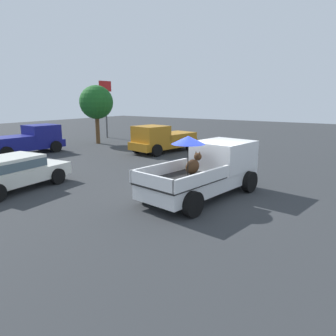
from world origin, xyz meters
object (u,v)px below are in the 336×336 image
(pickup_truck_far, at_px, (162,139))
(parked_sedan_near, at_px, (13,171))
(pickup_truck_red, at_px, (28,140))
(motel_sign, at_px, (106,98))
(pickup_truck_main, at_px, (209,169))

(pickup_truck_far, bearing_deg, parked_sedan_near, 11.47)
(pickup_truck_red, distance_m, motel_sign, 9.57)
(pickup_truck_red, distance_m, pickup_truck_far, 8.71)
(pickup_truck_far, xyz_separation_m, parked_sedan_near, (-10.44, -0.22, -0.13))
(parked_sedan_near, relative_size, motel_sign, 0.89)
(pickup_truck_red, bearing_deg, parked_sedan_near, -120.59)
(pickup_truck_far, bearing_deg, pickup_truck_red, -42.05)
(parked_sedan_near, bearing_deg, pickup_truck_main, -66.26)
(pickup_truck_far, distance_m, motel_sign, 9.86)
(pickup_truck_main, bearing_deg, motel_sign, 64.91)
(pickup_truck_main, bearing_deg, parked_sedan_near, 128.05)
(pickup_truck_far, xyz_separation_m, motel_sign, (3.68, 8.75, 2.67))
(pickup_truck_main, bearing_deg, pickup_truck_far, 54.12)
(pickup_truck_red, relative_size, motel_sign, 0.98)
(motel_sign, bearing_deg, parked_sedan_near, -147.59)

